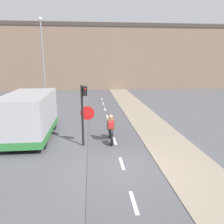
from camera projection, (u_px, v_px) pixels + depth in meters
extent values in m
plane|color=#5B5B60|center=(124.00, 170.00, 8.33)|extent=(120.00, 120.00, 0.00)
cube|color=#56565B|center=(124.00, 170.00, 8.32)|extent=(2.78, 60.00, 0.02)
cube|color=white|center=(134.00, 202.00, 6.39)|extent=(0.12, 1.10, 0.00)
cube|color=white|center=(122.00, 163.00, 8.81)|extent=(0.12, 1.10, 0.00)
cube|color=white|center=(115.00, 141.00, 11.23)|extent=(0.12, 1.10, 0.00)
cube|color=white|center=(110.00, 127.00, 13.65)|extent=(0.12, 1.10, 0.00)
cube|color=white|center=(107.00, 117.00, 16.07)|extent=(0.12, 1.10, 0.00)
cube|color=white|center=(105.00, 109.00, 18.49)|extent=(0.12, 1.10, 0.00)
cube|color=white|center=(103.00, 104.00, 20.91)|extent=(0.12, 1.10, 0.00)
cube|color=white|center=(102.00, 99.00, 23.33)|extent=(0.12, 1.10, 0.00)
cube|color=gray|center=(189.00, 166.00, 8.57)|extent=(2.40, 60.00, 0.05)
cube|color=#89705B|center=(98.00, 59.00, 32.10)|extent=(60.00, 5.00, 8.45)
cube|color=#473D38|center=(98.00, 27.00, 31.07)|extent=(60.00, 5.20, 0.50)
cylinder|color=black|center=(82.00, 116.00, 10.38)|extent=(0.11, 0.11, 2.95)
cube|color=black|center=(85.00, 91.00, 10.11)|extent=(0.20, 0.20, 0.44)
sphere|color=red|center=(85.00, 89.00, 9.98)|extent=(0.09, 0.09, 0.09)
cone|color=red|center=(87.00, 113.00, 10.36)|extent=(0.67, 0.01, 0.67)
cone|color=silver|center=(87.00, 113.00, 10.37)|extent=(0.60, 0.02, 0.60)
cylinder|color=gray|center=(43.00, 64.00, 20.37)|extent=(0.14, 0.14, 7.55)
sphere|color=silver|center=(40.00, 19.00, 19.47)|extent=(0.36, 0.36, 0.36)
cylinder|color=black|center=(112.00, 139.00, 10.65)|extent=(0.07, 0.61, 0.61)
cylinder|color=black|center=(110.00, 133.00, 11.66)|extent=(0.07, 0.61, 0.61)
cylinder|color=black|center=(110.00, 132.00, 11.31)|extent=(0.04, 0.66, 0.38)
cylinder|color=black|center=(111.00, 134.00, 10.84)|extent=(0.04, 0.34, 0.40)
cylinder|color=black|center=(111.00, 129.00, 11.11)|extent=(0.04, 0.96, 0.07)
cylinder|color=black|center=(111.00, 138.00, 10.85)|extent=(0.04, 0.40, 0.05)
cylinder|color=black|center=(110.00, 126.00, 11.57)|extent=(0.46, 0.03, 0.03)
cube|color=brown|center=(111.00, 124.00, 10.94)|extent=(0.36, 0.31, 0.59)
sphere|color=tan|center=(111.00, 117.00, 10.89)|extent=(0.22, 0.22, 0.22)
cylinder|color=#232328|center=(109.00, 132.00, 10.99)|extent=(0.04, 0.07, 0.38)
cylinder|color=#232328|center=(113.00, 132.00, 11.01)|extent=(0.04, 0.07, 0.38)
cube|color=red|center=(111.00, 125.00, 10.76)|extent=(0.28, 0.23, 0.39)
cube|color=#B7B7BC|center=(29.00, 114.00, 11.42)|extent=(2.15, 4.56, 2.15)
cube|color=#33843D|center=(31.00, 130.00, 11.62)|extent=(2.16, 4.57, 0.36)
cube|color=black|center=(39.00, 100.00, 13.52)|extent=(1.94, 0.04, 0.70)
cylinder|color=black|center=(21.00, 124.00, 12.98)|extent=(0.18, 0.70, 0.70)
cylinder|color=black|center=(54.00, 124.00, 13.17)|extent=(0.18, 0.70, 0.70)
cylinder|color=black|center=(1.00, 143.00, 10.11)|extent=(0.18, 0.70, 0.70)
cylinder|color=black|center=(44.00, 141.00, 10.30)|extent=(0.18, 0.70, 0.70)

